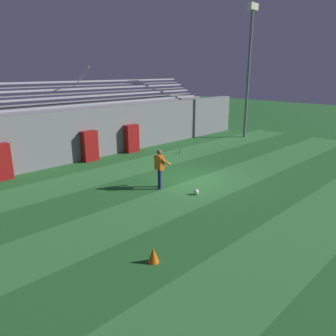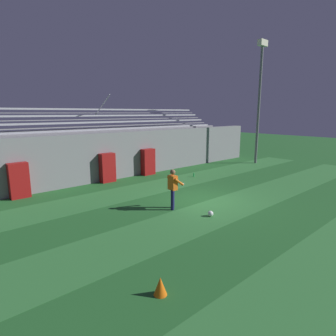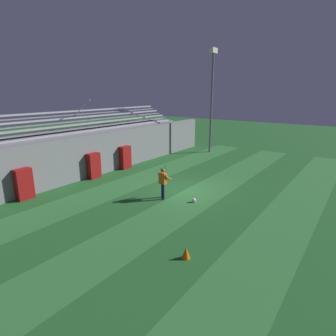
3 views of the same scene
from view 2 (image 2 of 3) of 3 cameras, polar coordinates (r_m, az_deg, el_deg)
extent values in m
plane|color=#236028|center=(13.02, 7.00, -6.51)|extent=(80.00, 80.00, 0.00)
cube|color=#337A38|center=(12.22, 11.76, -7.84)|extent=(28.00, 2.33, 0.01)
cube|color=#337A38|center=(15.31, -2.35, -3.72)|extent=(28.00, 2.33, 0.01)
cube|color=gray|center=(17.57, -9.00, 2.74)|extent=(24.00, 0.60, 2.80)
cube|color=maroon|center=(16.45, -12.20, 0.05)|extent=(0.86, 0.44, 1.67)
cube|color=maroon|center=(18.05, -4.07, 1.25)|extent=(0.86, 0.44, 1.67)
cube|color=maroon|center=(14.80, -28.03, -2.26)|extent=(0.86, 0.44, 1.67)
cube|color=gray|center=(19.26, -12.23, 3.51)|extent=(18.00, 3.20, 2.90)
cube|color=#A8AAB2|center=(18.05, -10.45, 7.86)|extent=(17.10, 0.36, 0.10)
cube|color=gray|center=(17.89, -10.09, 7.11)|extent=(17.10, 0.60, 0.04)
cube|color=#A8AAB2|center=(18.63, -11.63, 9.15)|extent=(17.10, 0.36, 0.10)
cube|color=gray|center=(18.47, -11.29, 8.43)|extent=(17.10, 0.60, 0.04)
cube|color=#A8AAB2|center=(19.23, -12.74, 10.35)|extent=(17.10, 0.36, 0.10)
cube|color=gray|center=(19.06, -12.42, 9.67)|extent=(17.10, 0.60, 0.04)
cube|color=#A8AAB2|center=(19.85, -13.80, 11.48)|extent=(17.10, 0.36, 0.10)
cube|color=gray|center=(19.67, -13.49, 10.83)|extent=(17.10, 0.60, 0.04)
cylinder|color=#A8AAB2|center=(18.49, -13.20, 12.33)|extent=(0.06, 1.93, 1.25)
cylinder|color=slate|center=(23.05, 17.95, 11.74)|extent=(0.20, 0.20, 8.75)
cube|color=#F2EDCC|center=(23.59, 18.68, 22.95)|extent=(0.90, 0.36, 0.44)
cylinder|color=#19194C|center=(11.85, 0.99, -6.14)|extent=(0.15, 0.15, 0.82)
cylinder|color=#19194C|center=(11.57, 0.91, -6.58)|extent=(0.15, 0.15, 0.82)
cube|color=orange|center=(11.52, 0.96, -2.99)|extent=(0.26, 0.39, 0.60)
sphere|color=brown|center=(11.42, 0.97, -0.84)|extent=(0.22, 0.22, 0.22)
cylinder|color=orange|center=(11.77, 0.75, -2.42)|extent=(0.48, 0.12, 0.37)
cylinder|color=orange|center=(11.41, 2.27, -2.87)|extent=(0.48, 0.12, 0.37)
cube|color=silver|center=(11.90, 1.62, -2.92)|extent=(0.12, 0.12, 0.08)
cube|color=silver|center=(11.60, 2.89, -3.30)|extent=(0.12, 0.12, 0.08)
sphere|color=white|center=(11.09, 8.62, -9.15)|extent=(0.22, 0.22, 0.22)
cone|color=orange|center=(6.66, -1.57, -22.85)|extent=(0.30, 0.30, 0.42)
cylinder|color=green|center=(17.59, 5.26, -1.40)|extent=(0.07, 0.07, 0.24)
camera|label=1|loc=(2.19, -173.71, 12.33)|focal=35.00mm
camera|label=3|loc=(4.04, -137.61, 15.08)|focal=30.00mm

